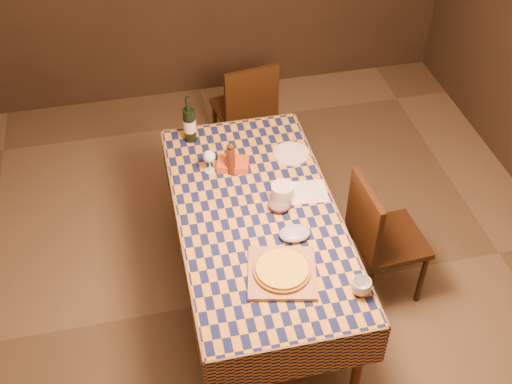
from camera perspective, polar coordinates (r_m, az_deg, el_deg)
room at (r=3.36m, az=0.18°, el=5.04°), size 5.00×5.10×2.70m
dining_table at (r=3.80m, az=0.16°, el=-2.78°), size 0.94×1.84×0.77m
cutting_board at (r=3.44m, az=2.33°, el=-7.20°), size 0.43×0.43×0.02m
pizza at (r=3.42m, az=2.34°, el=-6.92°), size 0.33×0.33×0.03m
pepper_mill at (r=3.95m, az=-2.25°, el=2.92°), size 0.07×0.07×0.23m
bowl at (r=3.77m, az=2.10°, el=-1.22°), size 0.14×0.14×0.04m
wine_glass at (r=3.97m, az=-4.18°, el=3.10°), size 0.08×0.08×0.16m
wine_bottle at (r=4.22m, az=-5.93°, el=6.01°), size 0.11×0.11×0.34m
deli_tub at (r=3.80m, az=2.36°, el=-0.08°), size 0.16×0.16×0.11m
takeout_container at (r=4.04m, az=-2.06°, el=2.49°), size 0.23×0.18×0.05m
white_plate at (r=4.15m, az=3.13°, el=3.43°), size 0.30×0.30×0.01m
tumbler at (r=3.38m, az=9.34°, el=-8.31°), size 0.12×0.12×0.09m
flour_patch at (r=3.89m, az=4.36°, el=0.01°), size 0.28×0.23×0.00m
flour_bag at (r=3.61m, az=3.46°, el=-3.69°), size 0.19×0.15×0.05m
chair_far at (r=4.99m, az=-0.85°, el=7.53°), size 0.48×0.49×0.93m
chair_right at (r=4.05m, az=10.81°, el=-3.72°), size 0.45×0.44×0.93m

